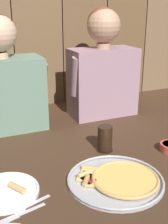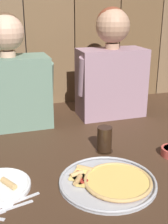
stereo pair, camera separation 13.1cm
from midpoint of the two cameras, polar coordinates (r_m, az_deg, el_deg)
ground_plane at (r=1.30m, az=-1.19°, el=-8.91°), size 3.20×3.20×0.00m
pizza_tray at (r=1.14m, az=3.28°, el=-12.85°), size 0.37×0.37×0.03m
dinner_plate at (r=1.13m, az=-18.21°, el=-14.41°), size 0.24×0.24×0.03m
drinking_glass at (r=1.34m, az=1.25°, el=-5.21°), size 0.08×0.08×0.12m
table_knife at (r=1.03m, az=-15.47°, el=-18.33°), size 0.15×0.05×0.01m
table_spoon at (r=1.05m, az=-14.85°, el=-17.24°), size 0.14×0.06×0.01m
diner_left at (r=1.59m, az=-17.71°, el=5.70°), size 0.44×0.22×0.60m
diner_right at (r=1.73m, az=1.48°, el=8.61°), size 0.42×0.20×0.62m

